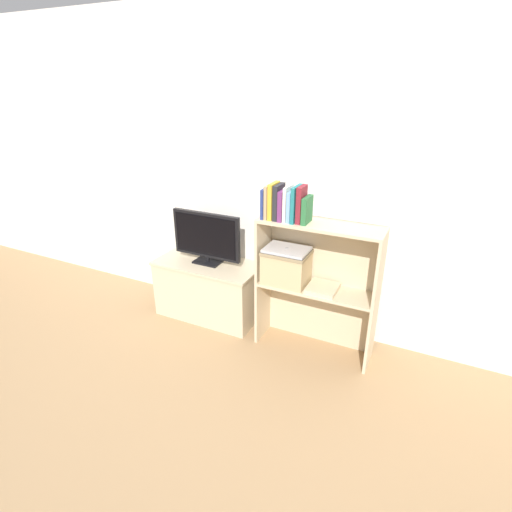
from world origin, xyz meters
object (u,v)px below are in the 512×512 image
Objects in this scene: book_navy at (266,203)px; storage_basket_left at (286,265)px; book_ivory at (288,203)px; book_skyblue at (292,206)px; magazine_stack at (323,288)px; book_tan at (270,201)px; book_forest at (307,210)px; book_teal at (296,204)px; book_maroon at (301,204)px; book_mustard at (274,201)px; tv at (206,237)px; book_charcoal at (279,202)px; tv_stand at (209,289)px; book_plum at (284,205)px; laptop at (287,250)px.

book_navy reaches higher than storage_basket_left.
book_ivory is (0.16, 0.00, 0.01)m from book_navy.
magazine_stack is (0.25, 0.02, -0.56)m from book_skyblue.
book_tan is 0.27m from book_forest.
book_teal is 0.99× the size of book_maroon.
book_maroon is 0.48m from storage_basket_left.
book_mustard reaches higher than book_tan.
book_maroon is (0.82, -0.10, 0.40)m from tv.
tv is 0.91m from book_maroon.
book_charcoal is 0.74× the size of storage_basket_left.
book_tan is 1.12× the size of book_skyblue.
tv_stand is at bearing 171.13° from book_charcoal.
book_maroon is (0.09, 0.00, 0.00)m from book_ivory.
book_plum is (0.10, 0.00, -0.01)m from book_tan.
tv_stand is 1.10m from book_plum.
book_navy is at bearing 180.00° from book_skyblue.
book_maroon is 0.05m from book_forest.
book_teal reaches higher than book_navy.
book_mustard is at bearing 180.00° from book_maroon.
tv is 2.50× the size of book_charcoal.
book_forest is (0.86, -0.10, 0.36)m from tv.
book_tan is 0.16m from book_skyblue.
book_navy and book_skyblue have the same top height.
book_navy is at bearing 180.00° from book_plum.
book_teal is 1.10× the size of magazine_stack.
book_plum is at bearing -8.29° from tv.
storage_basket_left is 1.46× the size of magazine_stack.
book_mustard is 0.24m from book_forest.
book_ivory is at bearing 180.00° from book_teal.
tv_stand is 3.97× the size of magazine_stack.
book_charcoal is (0.04, 0.00, -0.00)m from book_mustard.
book_navy is 0.67× the size of laptop.
storage_basket_left is at bearing 179.77° from magazine_stack.
book_teal reaches higher than tv_stand.
book_skyblue is 0.62m from magazine_stack.
book_teal is at bearing 0.00° from book_tan.
storage_basket_left is at bearing 6.21° from book_navy.
tv is 0.83m from book_ivory.
laptop is 1.40× the size of magazine_stack.
laptop is at bearing 150.94° from book_skyblue.
book_tan is 0.94× the size of book_mustard.
book_mustard reaches higher than book_plum.
book_forest is (0.04, 0.00, -0.03)m from book_maroon.
book_mustard reaches higher than book_ivory.
storage_basket_left is at bearing 170.12° from book_maroon.
book_charcoal is at bearing -8.87° from tv_stand.
tv_stand is at bearing 172.52° from book_teal.
book_plum reaches higher than tv_stand.
storage_basket_left is (-0.06, 0.02, -0.46)m from book_teal.
book_charcoal reaches higher than magazine_stack.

